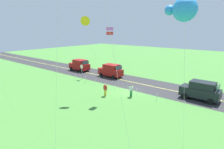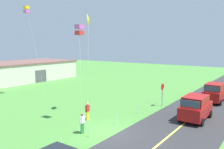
{
  "view_description": "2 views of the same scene",
  "coord_description": "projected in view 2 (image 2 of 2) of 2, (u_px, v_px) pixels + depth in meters",
  "views": [
    {
      "loc": [
        -13.87,
        20.32,
        8.27
      ],
      "look_at": [
        1.54,
        1.59,
        2.37
      ],
      "focal_mm": 30.26,
      "sensor_mm": 36.0,
      "label": 1
    },
    {
      "loc": [
        -14.53,
        -10.33,
        6.84
      ],
      "look_at": [
        3.12,
        2.19,
        4.03
      ],
      "focal_mm": 37.99,
      "sensor_mm": 36.0,
      "label": 2
    }
  ],
  "objects": [
    {
      "name": "fence_post_1",
      "position": [
        90.0,
        131.0,
        17.43
      ],
      "size": [
        0.05,
        0.05,
        0.9
      ],
      "primitive_type": "cylinder",
      "color": "silver",
      "rests_on": "ground"
    },
    {
      "name": "warehouse_distant",
      "position": [
        24.0,
        71.0,
        45.21
      ],
      "size": [
        18.36,
        10.2,
        3.5
      ],
      "color": "beige",
      "rests_on": "ground"
    },
    {
      "name": "stop_sign",
      "position": [
        162.0,
        90.0,
        25.9
      ],
      "size": [
        0.76,
        0.08,
        2.56
      ],
      "color": "gray",
      "rests_on": "ground"
    },
    {
      "name": "ground_plane",
      "position": [
        112.0,
        132.0,
        18.56
      ],
      "size": [
        120.0,
        120.0,
        0.1
      ],
      "primitive_type": "cube",
      "color": "#478438"
    },
    {
      "name": "fence_post_3",
      "position": [
        139.0,
        109.0,
        23.4
      ],
      "size": [
        0.05,
        0.05,
        0.9
      ],
      "primitive_type": "cylinder",
      "color": "silver",
      "rests_on": "ground"
    },
    {
      "name": "car_suv_foreground",
      "position": [
        196.0,
        107.0,
        21.34
      ],
      "size": [
        4.4,
        2.12,
        2.24
      ],
      "color": "maroon",
      "rests_on": "ground"
    },
    {
      "name": "road_centre_stripe",
      "position": [
        159.0,
        144.0,
        16.26
      ],
      "size": [
        120.0,
        0.16,
        0.0
      ],
      "primitive_type": "cube",
      "color": "#E5E04C",
      "rests_on": "asphalt_road"
    },
    {
      "name": "fence_post_5",
      "position": [
        158.0,
        100.0,
        27.07
      ],
      "size": [
        0.05,
        0.05,
        0.9
      ],
      "primitive_type": "cylinder",
      "color": "silver",
      "rests_on": "ground"
    },
    {
      "name": "fence_post_4",
      "position": [
        148.0,
        104.0,
        25.13
      ],
      "size": [
        0.05,
        0.05,
        0.9
      ],
      "primitive_type": "cylinder",
      "color": "silver",
      "rests_on": "ground"
    },
    {
      "name": "fence_post_0",
      "position": [
        61.0,
        144.0,
        15.17
      ],
      "size": [
        0.05,
        0.05,
        0.9
      ],
      "primitive_type": "cylinder",
      "color": "silver",
      "rests_on": "ground"
    },
    {
      "name": "car_parked_east_near",
      "position": [
        215.0,
        92.0,
        27.96
      ],
      "size": [
        4.4,
        2.12,
        2.24
      ],
      "color": "maroon",
      "rests_on": "ground"
    },
    {
      "name": "kite_orange_near",
      "position": [
        26.0,
        10.0,
        29.76
      ],
      "size": [
        0.56,
        3.21,
        11.57
      ],
      "color": "silver",
      "rests_on": "ground"
    },
    {
      "name": "kite_blue_mid",
      "position": [
        89.0,
        20.0,
        22.48
      ],
      "size": [
        2.35,
        1.75,
        9.7
      ],
      "color": "silver",
      "rests_on": "ground"
    },
    {
      "name": "person_adult_companion",
      "position": [
        88.0,
        111.0,
        21.32
      ],
      "size": [
        0.58,
        0.22,
        1.6
      ],
      "rotation": [
        0.0,
        0.0,
        3.54
      ],
      "color": "yellow",
      "rests_on": "ground"
    },
    {
      "name": "person_adult_near",
      "position": [
        82.0,
        123.0,
        18.11
      ],
      "size": [
        0.58,
        0.22,
        1.6
      ],
      "rotation": [
        0.0,
        0.0,
        1.71
      ],
      "color": "#338C4C",
      "rests_on": "ground"
    },
    {
      "name": "asphalt_road",
      "position": [
        159.0,
        144.0,
        16.26
      ],
      "size": [
        120.0,
        7.0,
        0.0
      ],
      "primitive_type": "cube",
      "color": "#2D2D30",
      "rests_on": "ground"
    },
    {
      "name": "fence_post_2",
      "position": [
        117.0,
        119.0,
        20.28
      ],
      "size": [
        0.05,
        0.05,
        0.9
      ],
      "primitive_type": "cylinder",
      "color": "silver",
      "rests_on": "ground"
    },
    {
      "name": "kite_red_low",
      "position": [
        79.0,
        30.0,
        19.77
      ],
      "size": [
        2.15,
        2.17,
        8.44
      ],
      "color": "silver",
      "rests_on": "ground"
    }
  ]
}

